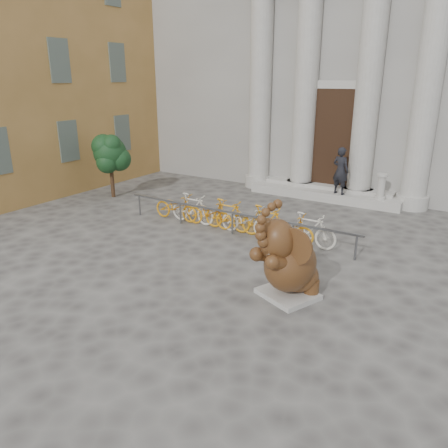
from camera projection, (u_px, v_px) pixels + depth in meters
The scene contains 9 objects.
ground at pixel (183, 291), 9.95m from camera, with size 80.00×80.00×0.00m, color #474442.
classical_building at pixel (375, 46), 20.04m from camera, with size 22.00×10.70×12.00m.
entrance_steps at pixel (325, 194), 17.45m from camera, with size 6.00×1.20×0.36m, color #A8A59E.
ochre_building at pixel (26, 44), 19.34m from camera, with size 8.00×14.00×12.00m, color tan.
elephant_statue at pixel (288, 262), 9.43m from camera, with size 1.55×1.82×2.29m.
bike_rack at pixel (236, 217), 13.58m from camera, with size 8.00×0.53×1.00m.
tree at pixel (110, 154), 17.15m from camera, with size 1.46×1.33×2.53m.
pedestrian at pixel (341, 171), 16.49m from camera, with size 0.66×0.43×1.80m, color black.
balustrade_post at pixel (381, 188), 15.91m from camera, with size 0.39×0.39×0.95m.
Camera 1 is at (5.50, -7.09, 4.65)m, focal length 35.00 mm.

